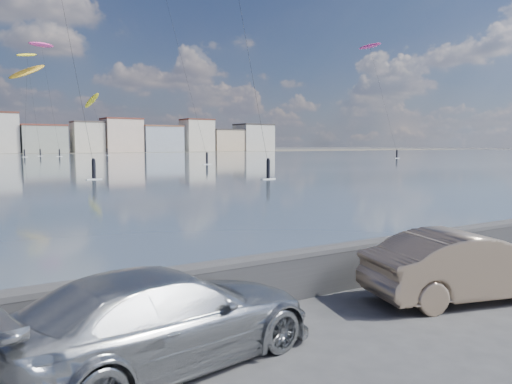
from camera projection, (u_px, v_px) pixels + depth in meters
ground at (337, 355)px, 7.83m from camera, size 700.00×700.00×0.00m
seawall at (248, 280)px, 10.05m from camera, size 400.00×0.36×1.08m
car_silver at (164, 317)px, 7.43m from camera, size 5.32×2.92×1.46m
car_champagne at (467, 265)px, 10.60m from camera, size 4.71×2.68×1.47m
kitesurfer_9 at (92, 101)px, 150.13m from camera, size 4.27×18.17×18.84m
kitesurfer_10 at (41, 46)px, 129.77m from camera, size 8.74×11.74×29.96m
kitesurfer_11 at (27, 57)px, 142.58m from camera, size 7.41×19.55×29.85m
kitesurfer_13 at (370, 48)px, 121.56m from camera, size 4.81×16.13×27.81m
kitesurfer_14 at (27, 72)px, 133.00m from camera, size 11.01×16.04×25.70m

